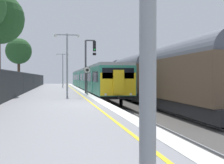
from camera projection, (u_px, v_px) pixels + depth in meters
name	position (u px, v px, depth m)	size (l,w,h in m)	color
ground	(144.00, 114.00, 16.85)	(17.40, 110.00, 1.21)	gray
commuter_train_at_platform	(90.00, 79.00, 40.45)	(2.83, 39.33, 3.81)	#2D846B
freight_train_adjacent_track	(133.00, 76.00, 32.95)	(2.60, 40.04, 4.93)	#232326
signal_gantry	(88.00, 60.00, 27.97)	(1.10, 0.24, 5.14)	#47474C
speed_limit_sign	(87.00, 77.00, 25.48)	(0.59, 0.08, 2.46)	#59595B
platform_lamp_mid	(67.00, 59.00, 22.97)	(2.00, 0.20, 4.98)	#93999E
platform_lamp_far	(63.00, 67.00, 43.60)	(2.00, 0.20, 5.10)	#93999E
background_tree_centre	(19.00, 52.00, 46.84)	(4.16, 4.16, 7.86)	#473323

